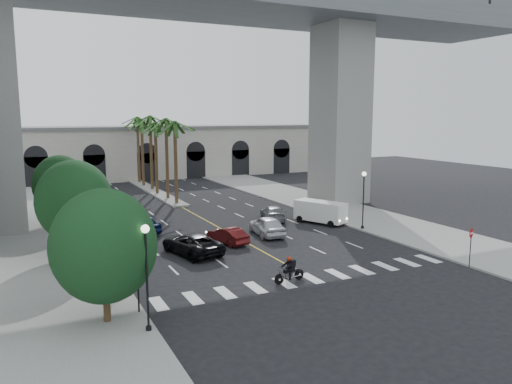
% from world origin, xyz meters
% --- Properties ---
extents(ground, '(140.00, 140.00, 0.00)m').
position_xyz_m(ground, '(0.00, 0.00, 0.00)').
color(ground, black).
rests_on(ground, ground).
extents(sidewalk_left, '(8.00, 100.00, 0.15)m').
position_xyz_m(sidewalk_left, '(-15.00, 15.00, 0.07)').
color(sidewalk_left, gray).
rests_on(sidewalk_left, ground).
extents(sidewalk_right, '(8.00, 100.00, 0.15)m').
position_xyz_m(sidewalk_right, '(15.00, 15.00, 0.07)').
color(sidewalk_right, gray).
rests_on(sidewalk_right, ground).
extents(median, '(2.00, 24.00, 0.20)m').
position_xyz_m(median, '(0.00, 38.00, 0.10)').
color(median, gray).
rests_on(median, ground).
extents(pier_building, '(71.00, 10.50, 8.50)m').
position_xyz_m(pier_building, '(0.00, 55.00, 4.27)').
color(pier_building, beige).
rests_on(pier_building, ground).
extents(bridge, '(75.00, 13.00, 26.00)m').
position_xyz_m(bridge, '(3.42, 22.00, 18.51)').
color(bridge, gray).
rests_on(bridge, ground).
extents(palm_a, '(3.20, 3.20, 10.30)m').
position_xyz_m(palm_a, '(0.00, 28.00, 9.10)').
color(palm_a, '#47331E').
rests_on(palm_a, ground).
extents(palm_b, '(3.20, 3.20, 10.60)m').
position_xyz_m(palm_b, '(0.10, 32.00, 9.37)').
color(palm_b, '#47331E').
rests_on(palm_b, ground).
extents(palm_c, '(3.20, 3.20, 10.10)m').
position_xyz_m(palm_c, '(-0.20, 36.00, 8.91)').
color(palm_c, '#47331E').
rests_on(palm_c, ground).
extents(palm_d, '(3.20, 3.20, 10.90)m').
position_xyz_m(palm_d, '(0.15, 40.00, 9.65)').
color(palm_d, '#47331E').
rests_on(palm_d, ground).
extents(palm_e, '(3.20, 3.20, 10.40)m').
position_xyz_m(palm_e, '(-0.10, 44.00, 9.19)').
color(palm_e, '#47331E').
rests_on(palm_e, ground).
extents(palm_f, '(3.20, 3.20, 10.70)m').
position_xyz_m(palm_f, '(0.20, 48.00, 9.46)').
color(palm_f, '#47331E').
rests_on(palm_f, ground).
extents(street_tree_near, '(5.20, 5.20, 6.89)m').
position_xyz_m(street_tree_near, '(-13.00, -3.00, 4.02)').
color(street_tree_near, '#382616').
rests_on(street_tree_near, ground).
extents(street_tree_mid, '(5.44, 5.44, 7.21)m').
position_xyz_m(street_tree_mid, '(-13.00, 10.00, 4.21)').
color(street_tree_mid, '#382616').
rests_on(street_tree_mid, ground).
extents(street_tree_far, '(5.04, 5.04, 6.68)m').
position_xyz_m(street_tree_far, '(-13.00, 22.00, 3.90)').
color(street_tree_far, '#382616').
rests_on(street_tree_far, ground).
extents(lamp_post_left_near, '(0.40, 0.40, 5.35)m').
position_xyz_m(lamp_post_left_near, '(-11.40, -5.00, 3.22)').
color(lamp_post_left_near, black).
rests_on(lamp_post_left_near, ground).
extents(lamp_post_left_far, '(0.40, 0.40, 5.35)m').
position_xyz_m(lamp_post_left_far, '(-11.40, 16.00, 3.22)').
color(lamp_post_left_far, black).
rests_on(lamp_post_left_far, ground).
extents(lamp_post_right, '(0.40, 0.40, 5.35)m').
position_xyz_m(lamp_post_right, '(11.40, 8.00, 3.22)').
color(lamp_post_right, black).
rests_on(lamp_post_right, ground).
extents(traffic_signal_near, '(0.25, 0.18, 3.65)m').
position_xyz_m(traffic_signal_near, '(-11.30, -2.50, 2.51)').
color(traffic_signal_near, black).
rests_on(traffic_signal_near, ground).
extents(traffic_signal_far, '(0.25, 0.18, 3.65)m').
position_xyz_m(traffic_signal_far, '(-11.30, 1.50, 2.51)').
color(traffic_signal_far, black).
rests_on(traffic_signal_far, ground).
extents(motorcycle_rider, '(2.27, 0.66, 1.65)m').
position_xyz_m(motorcycle_rider, '(-1.56, -1.46, 0.75)').
color(motorcycle_rider, black).
rests_on(motorcycle_rider, ground).
extents(car_a, '(2.62, 5.26, 1.72)m').
position_xyz_m(car_a, '(2.67, 10.04, 0.86)').
color(car_a, silver).
rests_on(car_a, ground).
extents(car_b, '(2.40, 4.32, 1.35)m').
position_xyz_m(car_b, '(-1.50, 8.89, 0.67)').
color(car_b, '#531011').
rests_on(car_b, ground).
extents(car_c, '(3.89, 6.18, 1.59)m').
position_xyz_m(car_c, '(-5.10, 7.25, 0.80)').
color(car_c, black).
rests_on(car_c, ground).
extents(car_d, '(3.48, 5.34, 1.44)m').
position_xyz_m(car_d, '(6.04, 15.33, 0.72)').
color(car_d, slate).
rests_on(car_d, ground).
extents(car_e, '(3.38, 5.39, 1.71)m').
position_xyz_m(car_e, '(-7.17, 15.65, 0.86)').
color(car_e, '#0F1A46').
rests_on(car_e, ground).
extents(cargo_van, '(3.75, 5.35, 2.14)m').
position_xyz_m(cargo_van, '(9.52, 12.04, 1.19)').
color(cargo_van, white).
rests_on(cargo_van, ground).
extents(pedestrian_a, '(0.73, 0.53, 1.85)m').
position_xyz_m(pedestrian_a, '(-12.56, 3.63, 1.08)').
color(pedestrian_a, black).
rests_on(pedestrian_a, sidewalk_left).
extents(pedestrian_b, '(1.02, 0.96, 1.67)m').
position_xyz_m(pedestrian_b, '(-14.06, 7.13, 0.98)').
color(pedestrian_b, black).
rests_on(pedestrian_b, sidewalk_left).
extents(do_not_enter_sign, '(0.64, 0.29, 2.76)m').
position_xyz_m(do_not_enter_sign, '(11.00, -4.28, 2.00)').
color(do_not_enter_sign, black).
rests_on(do_not_enter_sign, ground).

